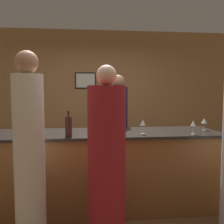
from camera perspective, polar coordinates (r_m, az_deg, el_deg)
name	(u,v)px	position (r m, az deg, el deg)	size (l,w,h in m)	color
ground_plane	(105,207)	(3.53, -1.72, -20.94)	(14.00, 14.00, 0.00)	brown
back_wall	(96,97)	(5.35, -3.58, 3.42)	(8.00, 0.08, 2.80)	#A37547
bar_counter	(104,170)	(3.34, -1.74, -13.12)	(2.98, 0.80, 1.01)	brown
bartender	(118,135)	(3.98, 1.41, -5.21)	(0.30, 0.30, 1.78)	#1E234C
guest_1	(29,157)	(2.53, -18.36, -9.71)	(0.29, 0.29, 1.91)	silver
guest_2	(107,165)	(2.45, -1.23, -12.10)	(0.36, 0.36, 1.78)	maroon
wine_bottle_0	(69,126)	(2.91, -9.90, -3.28)	(0.08, 0.08, 0.30)	black
wine_glass_0	(143,123)	(3.09, 7.06, -2.50)	(0.07, 0.07, 0.18)	silver
wine_glass_1	(193,124)	(3.20, 18.07, -2.61)	(0.06, 0.06, 0.17)	silver
wine_glass_2	(204,121)	(3.57, 20.29, -1.95)	(0.08, 0.08, 0.16)	silver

